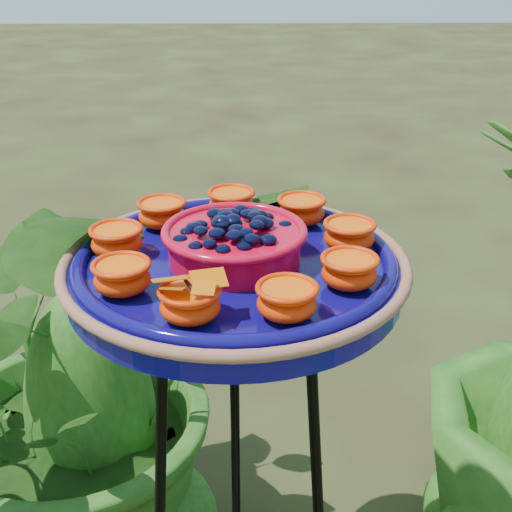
# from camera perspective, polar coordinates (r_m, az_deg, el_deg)

# --- Properties ---
(tripod_stand) EXTENTS (0.35, 0.36, 0.91)m
(tripod_stand) POSITION_cam_1_polar(r_m,az_deg,el_deg) (1.21, -1.45, -17.77)
(tripod_stand) COLOR black
(tripod_stand) RESTS_ON ground
(feeder_dish) EXTENTS (0.48, 0.48, 0.11)m
(feeder_dish) POSITION_cam_1_polar(r_m,az_deg,el_deg) (0.98, -1.71, -0.52)
(feeder_dish) COLOR #0C0759
(feeder_dish) RESTS_ON tripod_stand
(shrub_back_left) EXTENTS (1.11, 1.03, 1.01)m
(shrub_back_left) POSITION_cam_1_polar(r_m,az_deg,el_deg) (1.59, -13.40, -9.04)
(shrub_back_left) COLOR #1A4C14
(shrub_back_left) RESTS_ON ground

